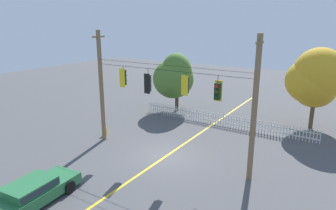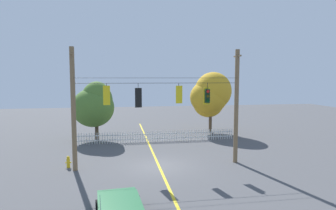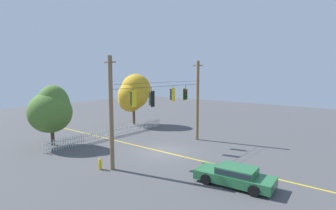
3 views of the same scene
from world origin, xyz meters
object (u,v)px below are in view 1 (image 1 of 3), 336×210
object	(u,v)px
traffic_signal_northbound_secondary	(123,78)
traffic_signal_southbound_primary	(186,85)
traffic_signal_northbound_primary	(148,83)
parked_car	(32,192)
fire_hydrant	(105,130)
traffic_signal_westbound_side	(217,91)
autumn_maple_mid	(315,80)
autumn_maple_near_fence	(174,77)

from	to	relation	value
traffic_signal_northbound_secondary	traffic_signal_southbound_primary	xyz separation A→B (m)	(4.65, 0.00, 0.01)
traffic_signal_northbound_primary	parked_car	size ratio (longest dim) A/B	0.33
fire_hydrant	traffic_signal_northbound_secondary	bearing A→B (deg)	-14.81
traffic_signal_westbound_side	autumn_maple_mid	xyz separation A→B (m)	(3.64, 10.56, -0.70)
traffic_signal_northbound_primary	traffic_signal_westbound_side	size ratio (longest dim) A/B	1.08
traffic_signal_northbound_primary	traffic_signal_southbound_primary	size ratio (longest dim) A/B	1.17
traffic_signal_northbound_primary	traffic_signal_northbound_secondary	bearing A→B (deg)	179.99
traffic_signal_northbound_secondary	autumn_maple_near_fence	world-z (taller)	autumn_maple_near_fence
autumn_maple_near_fence	autumn_maple_mid	size ratio (longest dim) A/B	0.86
traffic_signal_southbound_primary	autumn_maple_mid	xyz separation A→B (m)	(5.60, 10.58, -0.82)
traffic_signal_northbound_primary	autumn_maple_near_fence	size ratio (longest dim) A/B	0.28
traffic_signal_westbound_side	traffic_signal_northbound_secondary	bearing A→B (deg)	-179.83
traffic_signal_southbound_primary	traffic_signal_westbound_side	size ratio (longest dim) A/B	0.92
traffic_signal_northbound_secondary	traffic_signal_westbound_side	bearing A→B (deg)	0.17
traffic_signal_southbound_primary	autumn_maple_near_fence	xyz separation A→B (m)	(-6.15, 9.00, -1.49)
traffic_signal_northbound_secondary	traffic_signal_northbound_primary	bearing A→B (deg)	-0.01
traffic_signal_westbound_side	parked_car	bearing A→B (deg)	-127.01
traffic_signal_northbound_primary	fire_hydrant	xyz separation A→B (m)	(-4.57, 0.68, -4.21)
autumn_maple_near_fence	fire_hydrant	bearing A→B (deg)	-97.35
traffic_signal_northbound_secondary	traffic_signal_southbound_primary	size ratio (longest dim) A/B	1.03
fire_hydrant	autumn_maple_near_fence	bearing A→B (deg)	82.65
traffic_signal_westbound_side	autumn_maple_mid	size ratio (longest dim) A/B	0.22
traffic_signal_westbound_side	traffic_signal_northbound_primary	bearing A→B (deg)	-179.76
parked_car	fire_hydrant	world-z (taller)	parked_car
traffic_signal_westbound_side	autumn_maple_near_fence	xyz separation A→B (m)	(-8.11, 8.98, -1.36)
traffic_signal_westbound_side	parked_car	size ratio (longest dim) A/B	0.31
fire_hydrant	traffic_signal_westbound_side	bearing A→B (deg)	-4.12
traffic_signal_northbound_secondary	autumn_maple_mid	world-z (taller)	autumn_maple_mid
autumn_maple_near_fence	traffic_signal_northbound_secondary	bearing A→B (deg)	-80.51
traffic_signal_northbound_secondary	traffic_signal_southbound_primary	bearing A→B (deg)	0.01
parked_car	fire_hydrant	xyz separation A→B (m)	(-3.35, 8.40, -0.22)
traffic_signal_southbound_primary	fire_hydrant	distance (m)	8.48
traffic_signal_northbound_secondary	traffic_signal_westbound_side	world-z (taller)	same
traffic_signal_northbound_secondary	fire_hydrant	size ratio (longest dim) A/B	1.77
fire_hydrant	autumn_maple_mid	bearing A→B (deg)	37.66
traffic_signal_westbound_side	autumn_maple_mid	world-z (taller)	autumn_maple_mid
autumn_maple_mid	fire_hydrant	size ratio (longest dim) A/B	8.34
traffic_signal_southbound_primary	fire_hydrant	size ratio (longest dim) A/B	1.72
traffic_signal_southbound_primary	traffic_signal_northbound_primary	bearing A→B (deg)	-179.98
parked_car	fire_hydrant	distance (m)	9.05
autumn_maple_mid	traffic_signal_southbound_primary	bearing A→B (deg)	-117.90
traffic_signal_southbound_primary	autumn_maple_mid	size ratio (longest dim) A/B	0.21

